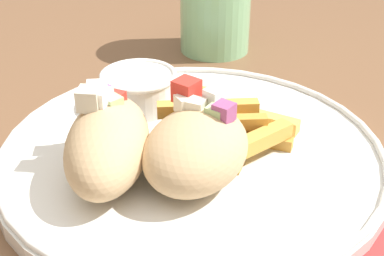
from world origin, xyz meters
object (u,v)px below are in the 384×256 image
(fries_pile, at_px, (229,127))
(sauce_ramekin, at_px, (139,87))
(pita_sandwich_near, at_px, (196,147))
(plate, at_px, (192,153))
(pita_sandwich_far, at_px, (108,142))
(water_glass, at_px, (215,4))

(fries_pile, height_order, sauce_ramekin, fries_pile)
(pita_sandwich_near, height_order, sauce_ramekin, pita_sandwich_near)
(pita_sandwich_near, relative_size, fries_pile, 1.05)
(plate, distance_m, pita_sandwich_near, 0.05)
(pita_sandwich_far, bearing_deg, fries_pile, -63.63)
(pita_sandwich_near, distance_m, sauce_ramekin, 0.13)
(plate, bearing_deg, pita_sandwich_near, -144.58)
(pita_sandwich_near, height_order, pita_sandwich_far, same)
(plate, xyz_separation_m, pita_sandwich_near, (-0.03, -0.02, 0.03))
(sauce_ramekin, bearing_deg, plate, -115.99)
(water_glass, bearing_deg, sauce_ramekin, -172.80)
(pita_sandwich_far, height_order, sauce_ramekin, pita_sandwich_far)
(water_glass, bearing_deg, fries_pile, -148.21)
(pita_sandwich_far, bearing_deg, sauce_ramekin, -6.81)
(pita_sandwich_near, bearing_deg, sauce_ramekin, 44.53)
(pita_sandwich_near, height_order, fries_pile, pita_sandwich_near)
(pita_sandwich_near, xyz_separation_m, pita_sandwich_far, (-0.03, 0.06, 0.00))
(sauce_ramekin, bearing_deg, pita_sandwich_near, -124.62)
(plate, relative_size, fries_pile, 2.90)
(plate, distance_m, pita_sandwich_far, 0.08)
(plate, bearing_deg, pita_sandwich_far, 149.08)
(pita_sandwich_far, distance_m, water_glass, 0.30)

